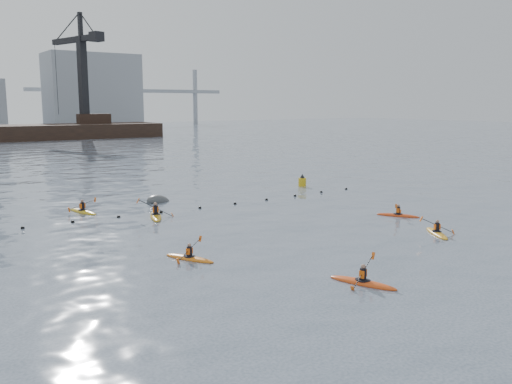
# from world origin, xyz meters

# --- Properties ---
(ground) EXTENTS (400.00, 400.00, 0.00)m
(ground) POSITION_xyz_m (0.00, 0.00, 0.00)
(ground) COLOR #3E495A
(ground) RESTS_ON ground
(float_line) EXTENTS (33.24, 0.73, 0.24)m
(float_line) POSITION_xyz_m (-0.50, 22.53, 0.03)
(float_line) COLOR black
(float_line) RESTS_ON ground
(kayaker_0) EXTENTS (2.07, 3.08, 1.27)m
(kayaker_0) POSITION_xyz_m (-1.39, 3.67, 0.09)
(kayaker_0) COLOR #CE4413
(kayaker_0) RESTS_ON ground
(kayaker_1) EXTENTS (2.13, 2.87, 1.19)m
(kayaker_1) POSITION_xyz_m (8.60, 7.53, 0.09)
(kayaker_1) COLOR orange
(kayaker_1) RESTS_ON ground
(kayaker_2) EXTENTS (1.83, 2.82, 1.09)m
(kayaker_2) POSITION_xyz_m (-5.70, 11.09, 0.09)
(kayaker_2) COLOR orange
(kayaker_2) RESTS_ON ground
(kayaker_3) EXTENTS (2.38, 3.56, 1.47)m
(kayaker_3) POSITION_xyz_m (-2.89, 21.33, 0.11)
(kayaker_3) COLOR #C18D16
(kayaker_3) RESTS_ON ground
(kayaker_4) EXTENTS (2.01, 2.75, 1.11)m
(kayaker_4) POSITION_xyz_m (10.71, 12.26, 0.09)
(kayaker_4) COLOR #C03A12
(kayaker_4) RESTS_ON ground
(kayaker_5) EXTENTS (2.13, 3.27, 1.06)m
(kayaker_5) POSITION_xyz_m (-6.45, 25.68, 0.10)
(kayaker_5) COLOR gold
(kayaker_5) RESTS_ON ground
(mooring_buoy) EXTENTS (2.61, 1.96, 1.50)m
(mooring_buoy) POSITION_xyz_m (-0.35, 26.50, 0.00)
(mooring_buoy) COLOR #37393C
(mooring_buoy) RESTS_ON ground
(nav_buoy) EXTENTS (0.71, 0.71, 1.29)m
(nav_buoy) POSITION_xyz_m (14.00, 26.45, 0.39)
(nav_buoy) COLOR gold
(nav_buoy) RESTS_ON ground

